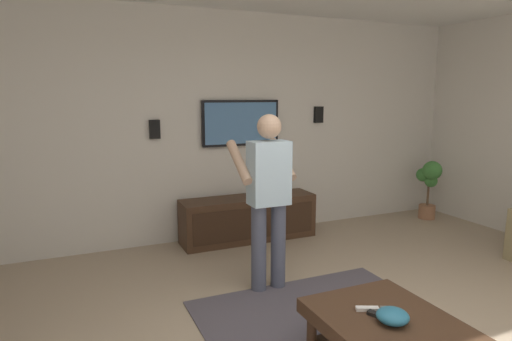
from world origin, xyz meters
The scene contains 13 objects.
wall_back_tv centered at (3.06, 0.00, 1.41)m, with size 0.10×7.22×2.82m, color silver.
coffee_table centered at (-0.16, -0.04, 0.30)m, with size 1.00×0.80×0.40m.
media_console centered at (2.73, -0.27, 0.28)m, with size 0.45×1.70×0.55m.
tv centered at (2.97, -0.27, 1.46)m, with size 0.05×1.02×0.57m.
person_standing centered at (1.36, 0.11, 0.93)m, with size 0.53×0.53×1.64m.
potted_plant_tall centered at (2.52, -3.03, 0.54)m, with size 0.38×0.30×0.87m.
bowl centered at (-0.20, -0.02, 0.45)m, with size 0.20×0.20×0.09m, color teal.
remote_white centered at (-0.01, 0.02, 0.41)m, with size 0.15×0.04×0.02m, color white.
remote_black centered at (-0.11, 0.01, 0.41)m, with size 0.15×0.04×0.02m, color black.
remote_grey centered at (-0.10, -0.06, 0.41)m, with size 0.15×0.04×0.02m, color slate.
vase_round centered at (2.69, -0.61, 0.66)m, with size 0.22×0.22×0.22m, color gold.
wall_speaker_left centered at (2.98, -1.41, 1.54)m, with size 0.06×0.12×0.22m, color black.
wall_speaker_right centered at (2.98, 0.81, 1.41)m, with size 0.06×0.12×0.22m, color black.
Camera 1 is at (-2.19, 1.78, 1.81)m, focal length 30.81 mm.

